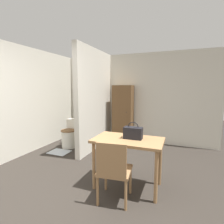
{
  "coord_description": "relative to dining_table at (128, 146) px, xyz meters",
  "views": [
    {
      "loc": [
        1.43,
        -1.56,
        1.56
      ],
      "look_at": [
        0.16,
        1.65,
        1.08
      ],
      "focal_mm": 28.0,
      "sensor_mm": 36.0,
      "label": 1
    }
  ],
  "objects": [
    {
      "name": "ground_plane",
      "position": [
        -0.71,
        -0.94,
        -0.67
      ],
      "size": [
        16.0,
        16.0,
        0.0
      ],
      "primitive_type": "plane",
      "color": "#2D2823"
    },
    {
      "name": "wooden_chair",
      "position": [
        -0.07,
        -0.44,
        -0.2
      ],
      "size": [
        0.49,
        0.49,
        0.88
      ],
      "rotation": [
        0.0,
        0.0,
        0.12
      ],
      "color": "#997047",
      "rests_on": "ground_plane"
    },
    {
      "name": "toilet",
      "position": [
        -1.96,
        1.28,
        -0.37
      ],
      "size": [
        0.4,
        0.55,
        0.71
      ],
      "color": "silver",
      "rests_on": "ground_plane"
    },
    {
      "name": "handbag",
      "position": [
        0.07,
        0.04,
        0.2
      ],
      "size": [
        0.28,
        0.14,
        0.26
      ],
      "color": "black",
      "rests_on": "dining_table"
    },
    {
      "name": "wall_left",
      "position": [
        -2.68,
        0.72,
        0.58
      ],
      "size": [
        0.12,
        4.32,
        2.5
      ],
      "color": "beige",
      "rests_on": "ground_plane"
    },
    {
      "name": "bath_mat",
      "position": [
        -1.96,
        0.82,
        -0.67
      ],
      "size": [
        0.48,
        0.38,
        0.01
      ],
      "color": "#B2BCC6",
      "rests_on": "ground_plane"
    },
    {
      "name": "partition_wall",
      "position": [
        -1.3,
        1.48,
        0.58
      ],
      "size": [
        0.12,
        1.79,
        2.5
      ],
      "color": "beige",
      "rests_on": "ground_plane"
    },
    {
      "name": "wooden_cabinet",
      "position": [
        -0.79,
        2.19,
        0.14
      ],
      "size": [
        0.55,
        0.37,
        1.63
      ],
      "color": "brown",
      "rests_on": "ground_plane"
    },
    {
      "name": "dining_table",
      "position": [
        0.0,
        0.0,
        0.0
      ],
      "size": [
        1.05,
        0.61,
        0.78
      ],
      "color": "#997047",
      "rests_on": "ground_plane"
    },
    {
      "name": "wall_back",
      "position": [
        -0.71,
        2.44,
        0.58
      ],
      "size": [
        4.83,
        0.12,
        2.5
      ],
      "color": "beige",
      "rests_on": "ground_plane"
    }
  ]
}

